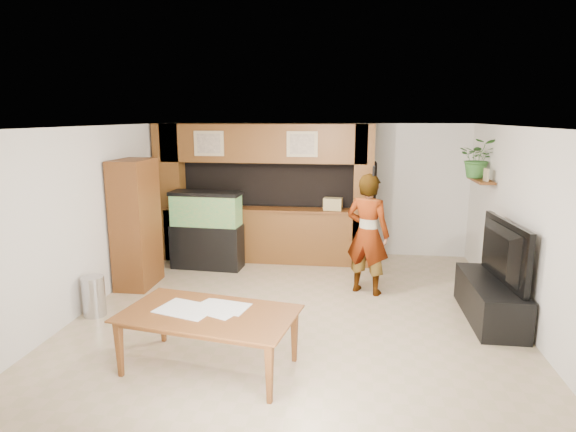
# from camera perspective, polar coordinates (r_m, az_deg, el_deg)

# --- Properties ---
(floor) EXTENTS (6.50, 6.50, 0.00)m
(floor) POSITION_cam_1_polar(r_m,az_deg,el_deg) (6.89, 0.92, -11.65)
(floor) COLOR tan
(floor) RESTS_ON ground
(ceiling) EXTENTS (6.50, 6.50, 0.00)m
(ceiling) POSITION_cam_1_polar(r_m,az_deg,el_deg) (6.32, 1.00, 10.51)
(ceiling) COLOR white
(ceiling) RESTS_ON wall_back
(wall_back) EXTENTS (6.00, 0.00, 6.00)m
(wall_back) POSITION_cam_1_polar(r_m,az_deg,el_deg) (9.67, 3.13, 3.20)
(wall_back) COLOR beige
(wall_back) RESTS_ON floor
(wall_left) EXTENTS (0.00, 6.50, 6.50)m
(wall_left) POSITION_cam_1_polar(r_m,az_deg,el_deg) (7.44, -22.67, -0.31)
(wall_left) COLOR beige
(wall_left) RESTS_ON floor
(wall_right) EXTENTS (0.00, 6.50, 6.50)m
(wall_right) POSITION_cam_1_polar(r_m,az_deg,el_deg) (6.84, 26.80, -1.65)
(wall_right) COLOR beige
(wall_right) RESTS_ON floor
(partition) EXTENTS (4.20, 0.99, 2.60)m
(partition) POSITION_cam_1_polar(r_m,az_deg,el_deg) (9.18, -3.08, 2.83)
(partition) COLOR brown
(partition) RESTS_ON floor
(wall_clock) EXTENTS (0.05, 0.25, 0.25)m
(wall_clock) POSITION_cam_1_polar(r_m,az_deg,el_deg) (8.20, -19.33, 5.24)
(wall_clock) COLOR black
(wall_clock) RESTS_ON wall_left
(wall_shelf) EXTENTS (0.25, 0.90, 0.04)m
(wall_shelf) POSITION_cam_1_polar(r_m,az_deg,el_deg) (8.57, 21.88, 3.97)
(wall_shelf) COLOR brown
(wall_shelf) RESTS_ON wall_right
(pantry_cabinet) EXTENTS (0.52, 0.85, 2.07)m
(pantry_cabinet) POSITION_cam_1_polar(r_m,az_deg,el_deg) (8.13, -17.56, -0.88)
(pantry_cabinet) COLOR brown
(pantry_cabinet) RESTS_ON floor
(trash_can) EXTENTS (0.31, 0.31, 0.57)m
(trash_can) POSITION_cam_1_polar(r_m,az_deg,el_deg) (7.30, -22.03, -8.79)
(trash_can) COLOR #B2B2B7
(trash_can) RESTS_ON floor
(aquarium) EXTENTS (1.28, 0.48, 1.41)m
(aquarium) POSITION_cam_1_polar(r_m,az_deg,el_deg) (8.86, -9.59, -1.75)
(aquarium) COLOR black
(aquarium) RESTS_ON floor
(tv_stand) EXTENTS (0.60, 1.64, 0.55)m
(tv_stand) POSITION_cam_1_polar(r_m,az_deg,el_deg) (7.23, 22.81, -9.15)
(tv_stand) COLOR black
(tv_stand) RESTS_ON floor
(television) EXTENTS (0.31, 1.46, 0.83)m
(television) POSITION_cam_1_polar(r_m,az_deg,el_deg) (7.02, 23.26, -3.88)
(television) COLOR black
(television) RESTS_ON tv_stand
(photo_frame) EXTENTS (0.05, 0.16, 0.20)m
(photo_frame) POSITION_cam_1_polar(r_m,az_deg,el_deg) (8.28, 22.42, 4.53)
(photo_frame) COLOR tan
(photo_frame) RESTS_ON wall_shelf
(potted_plant) EXTENTS (0.71, 0.65, 0.66)m
(potted_plant) POSITION_cam_1_polar(r_m,az_deg,el_deg) (8.68, 21.61, 6.39)
(potted_plant) COLOR #2F6428
(potted_plant) RESTS_ON wall_shelf
(person) EXTENTS (0.81, 0.69, 1.89)m
(person) POSITION_cam_1_polar(r_m,az_deg,el_deg) (7.54, 9.42, -2.14)
(person) COLOR #A87E5C
(person) RESTS_ON floor
(microphone) EXTENTS (0.04, 0.11, 0.17)m
(microphone) POSITION_cam_1_polar(r_m,az_deg,el_deg) (7.21, 10.12, 5.24)
(microphone) COLOR black
(microphone) RESTS_ON person
(dining_table) EXTENTS (2.02, 1.34, 0.66)m
(dining_table) POSITION_cam_1_polar(r_m,az_deg,el_deg) (5.47, -9.46, -14.54)
(dining_table) COLOR brown
(dining_table) RESTS_ON floor
(newspaper_a) EXTENTS (0.66, 0.59, 0.01)m
(newspaper_a) POSITION_cam_1_polar(r_m,az_deg,el_deg) (5.44, -8.43, -10.82)
(newspaper_a) COLOR silver
(newspaper_a) RESTS_ON dining_table
(newspaper_b) EXTENTS (0.71, 0.60, 0.01)m
(newspaper_b) POSITION_cam_1_polar(r_m,az_deg,el_deg) (5.48, -11.98, -10.74)
(newspaper_b) COLOR silver
(newspaper_b) RESTS_ON dining_table
(newspaper_c) EXTENTS (0.56, 0.46, 0.01)m
(newspaper_c) POSITION_cam_1_polar(r_m,az_deg,el_deg) (5.47, -7.44, -10.64)
(newspaper_c) COLOR silver
(newspaper_c) RESTS_ON dining_table
(counter_box) EXTENTS (0.36, 0.26, 0.22)m
(counter_box) POSITION_cam_1_polar(r_m,az_deg,el_deg) (8.88, 5.35, 1.43)
(counter_box) COLOR #9D8955
(counter_box) RESTS_ON partition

